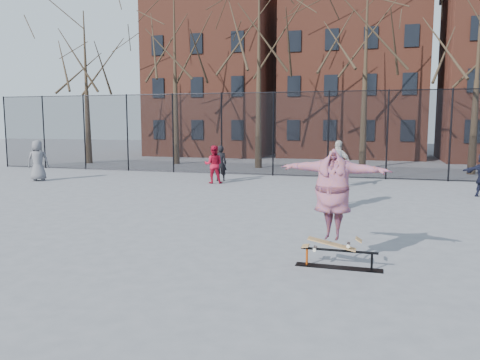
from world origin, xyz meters
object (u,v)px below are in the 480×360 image
(skater, at_px, (333,198))
(bystander_white, at_px, (338,164))
(skateboard, at_px, (332,246))
(bystander_black, at_px, (220,163))
(bystander_red, at_px, (214,164))
(bystander_grey, at_px, (38,161))
(bystander_extra, at_px, (335,179))
(skate_rail, at_px, (339,261))

(skater, bearing_deg, bystander_white, 101.80)
(bystander_white, bearing_deg, skater, 115.67)
(skateboard, height_order, bystander_black, bystander_black)
(bystander_red, bearing_deg, bystander_grey, -4.58)
(skateboard, relative_size, bystander_black, 0.60)
(bystander_black, bearing_deg, bystander_red, 66.63)
(bystander_black, relative_size, bystander_extra, 0.88)
(bystander_black, xyz_separation_m, bystander_white, (5.12, -0.65, 0.16))
(skateboard, bearing_deg, bystander_white, 93.94)
(bystander_grey, height_order, bystander_black, bystander_grey)
(skate_rail, xyz_separation_m, skateboard, (-0.13, 0.00, 0.26))
(skateboard, xyz_separation_m, bystander_extra, (-0.45, 5.77, 0.49))
(bystander_extra, bearing_deg, bystander_white, -100.41)
(skateboard, xyz_separation_m, bystander_red, (-5.86, 10.22, 0.40))
(bystander_red, xyz_separation_m, bystander_extra, (5.42, -4.45, 0.09))
(bystander_red, bearing_deg, skater, 104.91)
(bystander_grey, distance_m, bystander_red, 7.78)
(skater, xyz_separation_m, bystander_red, (-5.86, 10.22, -0.45))
(skateboard, relative_size, bystander_red, 0.58)
(skate_rail, distance_m, bystander_red, 11.87)
(skate_rail, height_order, bystander_black, bystander_black)
(skateboard, distance_m, bystander_white, 10.41)
(skater, xyz_separation_m, bystander_grey, (-13.52, 8.82, -0.36))
(bystander_grey, bearing_deg, bystander_white, 159.79)
(bystander_grey, bearing_deg, bystander_black, 168.89)
(bystander_black, distance_m, bystander_extra, 7.53)
(skater, height_order, bystander_red, skater)
(bystander_red, bearing_deg, skate_rail, 105.45)
(skateboard, xyz_separation_m, bystander_black, (-5.84, 11.03, 0.39))
(skateboard, distance_m, bystander_red, 11.79)
(bystander_white, height_order, bystander_extra, bystander_white)
(skater, relative_size, bystander_grey, 1.10)
(skater, xyz_separation_m, bystander_extra, (-0.45, 5.77, -0.36))
(skate_rail, distance_m, bystander_white, 10.44)
(skateboard, relative_size, bystander_extra, 0.52)
(skater, distance_m, bystander_red, 11.79)
(bystander_extra, bearing_deg, bystander_black, -57.99)
(bystander_extra, bearing_deg, bystander_grey, -26.85)
(bystander_red, height_order, bystander_extra, bystander_extra)
(bystander_white, bearing_deg, bystander_black, 14.50)
(bystander_black, distance_m, bystander_white, 5.17)
(skate_rail, bearing_deg, bystander_red, 120.40)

